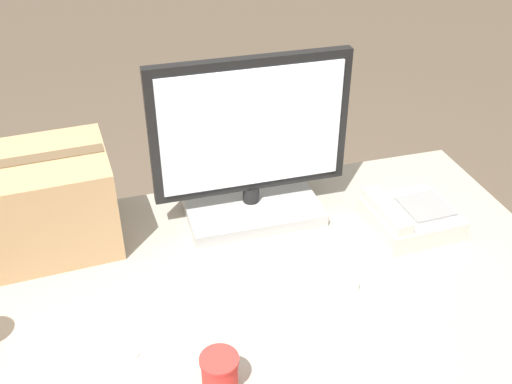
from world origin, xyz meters
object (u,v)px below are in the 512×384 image
at_px(spoon, 120,345).
at_px(cardboard_box, 26,205).
at_px(monitor, 251,155).
at_px(keyboard, 262,274).
at_px(desk_phone, 409,217).
at_px(paper_cup_right, 220,374).

relative_size(spoon, cardboard_box, 0.30).
distance_m(monitor, keyboard, 0.31).
height_order(desk_phone, paper_cup_right, paper_cup_right).
distance_m(keyboard, spoon, 0.35).
bearing_deg(keyboard, spoon, -155.59).
relative_size(monitor, keyboard, 1.18).
height_order(paper_cup_right, cardboard_box, cardboard_box).
xyz_separation_m(paper_cup_right, cardboard_box, (-0.34, 0.56, 0.07)).
distance_m(paper_cup_right, spoon, 0.24).
height_order(desk_phone, spoon, desk_phone).
xyz_separation_m(desk_phone, spoon, (-0.75, -0.20, -0.03)).
distance_m(monitor, paper_cup_right, 0.60).
height_order(keyboard, spoon, keyboard).
bearing_deg(monitor, cardboard_box, 178.71).
distance_m(monitor, spoon, 0.57).
xyz_separation_m(keyboard, desk_phone, (0.42, 0.08, 0.02)).
relative_size(desk_phone, cardboard_box, 0.51).
height_order(monitor, paper_cup_right, monitor).
height_order(desk_phone, cardboard_box, cardboard_box).
bearing_deg(monitor, keyboard, -100.33).
relative_size(monitor, paper_cup_right, 5.83).
bearing_deg(spoon, keyboard, 68.80).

